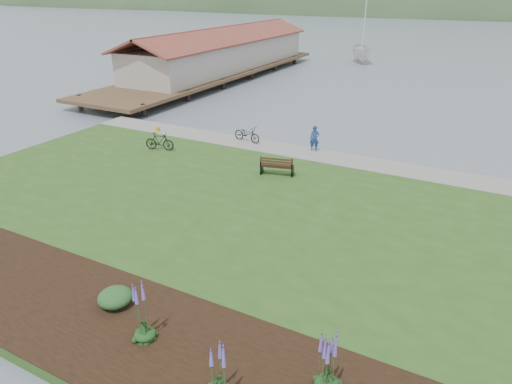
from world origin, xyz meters
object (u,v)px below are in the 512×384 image
Objects in this scene: park_bench at (277,166)px; bicycle_a at (247,134)px; person at (315,137)px; sailboat at (361,63)px.

bicycle_a is at bearing 119.65° from park_bench.
sailboat is at bearing 86.33° from person.
park_bench is 0.93× the size of bicycle_a.
bicycle_a is (-4.46, -0.30, -0.40)m from person.
person is 4.49m from bicycle_a.
person is (0.35, 4.51, 0.39)m from park_bench.
person is 0.93× the size of bicycle_a.
park_bench is 1.00× the size of person.
park_bench is 0.07× the size of sailboat.
bicycle_a is 0.07× the size of sailboat.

